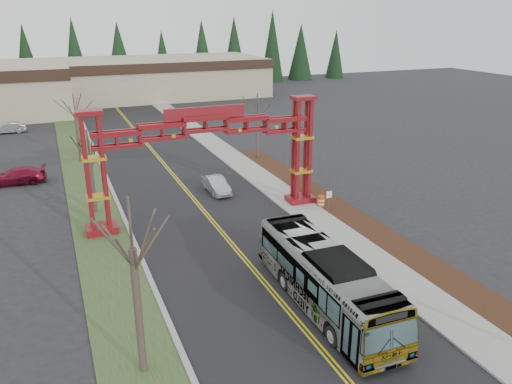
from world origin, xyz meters
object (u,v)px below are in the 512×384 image
gateway_arch (206,142)px  bare_tree_right_far (257,113)px  parked_car_mid_a (16,176)px  barrel_mid (307,189)px  bare_tree_median_mid (89,155)px  barrel_south (321,202)px  bare_tree_median_near (133,250)px  bare_tree_median_far (75,113)px  barrel_north (294,183)px  parked_car_far_a (8,128)px  retail_building_east (161,77)px  silver_sedan (216,185)px  street_sign (329,198)px  transit_bus (325,279)px

gateway_arch → bare_tree_right_far: (10.00, 14.04, -1.00)m
parked_car_mid_a → barrel_mid: (23.59, -12.72, -0.31)m
bare_tree_median_mid → barrel_south: 18.55m
parked_car_mid_a → barrel_south: 28.16m
bare_tree_median_near → barrel_south: bearing=40.0°
bare_tree_median_far → barrel_north: 24.13m
gateway_arch → parked_car_far_a: bearing=112.7°
retail_building_east → bare_tree_median_far: (-18.00, -42.17, 1.78)m
parked_car_far_a → bare_tree_median_near: bare_tree_median_near is taller
bare_tree_median_far → barrel_mid: (17.59, -17.97, -4.85)m
bare_tree_right_far → barrel_north: bearing=-94.4°
silver_sedan → bare_tree_median_near: 24.07m
bare_tree_right_far → street_sign: bearing=-94.1°
retail_building_east → silver_sedan: bearing=-97.7°
bare_tree_median_far → barrel_north: bare_tree_median_far is taller
silver_sedan → street_sign: size_ratio=2.10×
parked_car_mid_a → street_sign: street_sign is taller
bare_tree_median_near → bare_tree_median_mid: size_ratio=1.23×
gateway_arch → bare_tree_median_mid: (-8.00, 4.35, -1.26)m
transit_bus → bare_tree_right_far: bearing=75.5°
retail_building_east → parked_car_mid_a: (-24.01, -47.42, -2.76)m
silver_sedan → barrel_north: silver_sedan is taller
barrel_south → barrel_mid: size_ratio=1.14×
parked_car_mid_a → bare_tree_right_far: bare_tree_right_far is taller
parked_car_mid_a → barrel_mid: 26.80m
silver_sedan → bare_tree_median_mid: bare_tree_median_mid is taller
bare_tree_median_near → bare_tree_median_far: size_ratio=1.13×
parked_car_mid_a → barrel_south: bearing=58.8°
transit_bus → silver_sedan: transit_bus is taller
barrel_south → barrel_mid: (0.54, 3.44, -0.06)m
transit_bus → barrel_south: transit_bus is taller
barrel_north → gateway_arch: bearing=-158.9°
bare_tree_median_mid → bare_tree_median_far: (0.00, 15.43, 0.57)m
retail_building_east → silver_sedan: 57.38m
transit_bus → bare_tree_median_near: (-9.98, -1.51, 4.28)m
bare_tree_right_far → barrel_north: 11.46m
gateway_arch → transit_bus: 15.18m
bare_tree_median_mid → bare_tree_right_far: bare_tree_right_far is taller
retail_building_east → bare_tree_median_far: size_ratio=5.24×
gateway_arch → street_sign: (8.77, -3.28, -4.54)m
gateway_arch → bare_tree_median_far: gateway_arch is taller
silver_sedan → bare_tree_right_far: size_ratio=0.60×
silver_sedan → barrel_mid: bearing=-26.1°
retail_building_east → parked_car_far_a: 35.44m
bare_tree_median_far → street_sign: 28.78m
parked_car_mid_a → barrel_south: size_ratio=5.08×
parked_car_far_a → barrel_south: 46.59m
bare_tree_median_far → street_sign: size_ratio=3.62×
parked_car_far_a → bare_tree_median_near: 54.54m
silver_sedan → parked_car_mid_a: size_ratio=0.81×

